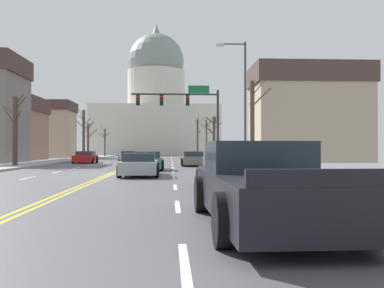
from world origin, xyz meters
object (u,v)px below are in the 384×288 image
object	(u,v)px
sedan_oncoming_00	(86,157)
pedestrian_00	(253,155)
sedan_oncoming_01	(128,156)
pedestrian_01	(251,155)
sedan_near_02	(140,165)
pickup_truck_near_04	(265,186)
signal_gantry	(187,107)
sedan_near_01	(149,161)
bicycle_parked	(269,169)
sedan_near_03	(228,173)
sedan_near_00	(193,159)
street_lamp_right	(242,94)

from	to	relation	value
sedan_oncoming_00	pedestrian_00	xyz separation A→B (m)	(12.75, -20.12, 0.51)
sedan_oncoming_01	pedestrian_01	distance (m)	29.06
sedan_near_02	pickup_truck_near_04	world-z (taller)	pickup_truck_near_04
signal_gantry	pickup_truck_near_04	world-z (taller)	signal_gantry
sedan_oncoming_00	pedestrian_01	xyz separation A→B (m)	(13.02, -18.14, 0.47)
pedestrian_00	sedan_near_02	bearing A→B (deg)	-177.12
sedan_near_01	sedan_oncoming_01	xyz separation A→B (m)	(-3.67, 23.48, -0.06)
bicycle_parked	sedan_near_03	bearing A→B (deg)	-118.15
signal_gantry	sedan_near_01	bearing A→B (deg)	-106.32
sedan_oncoming_01	pedestrian_00	xyz separation A→B (m)	(9.48, -29.34, 0.54)
signal_gantry	sedan_near_00	bearing A→B (deg)	-83.92
signal_gantry	street_lamp_right	size ratio (longest dim) A/B	0.96
pedestrian_01	pedestrian_00	bearing A→B (deg)	-97.89
sedan_near_00	sedan_near_02	size ratio (longest dim) A/B	0.92
street_lamp_right	sedan_near_01	size ratio (longest dim) A/B	1.85
signal_gantry	sedan_near_02	distance (m)	17.02
signal_gantry	pedestrian_01	world-z (taller)	signal_gantry
signal_gantry	pedestrian_01	size ratio (longest dim) A/B	4.90
street_lamp_right	sedan_near_02	xyz separation A→B (m)	(-6.23, -5.43, -4.40)
sedan_near_03	sedan_oncoming_00	distance (m)	29.64
pickup_truck_near_04	pedestrian_00	size ratio (longest dim) A/B	3.43
sedan_near_01	sedan_oncoming_00	xyz separation A→B (m)	(-6.94, 14.26, -0.02)
sedan_near_03	pedestrian_00	world-z (taller)	pedestrian_00
street_lamp_right	sedan_near_01	distance (m)	7.52
sedan_near_01	sedan_oncoming_01	size ratio (longest dim) A/B	1.03
street_lamp_right	sedan_oncoming_00	world-z (taller)	street_lamp_right
sedan_near_00	sedan_near_01	size ratio (longest dim) A/B	0.97
street_lamp_right	sedan_oncoming_01	xyz separation A→B (m)	(-9.74, 24.21, -4.43)
signal_gantry	street_lamp_right	bearing A→B (deg)	-73.50
sedan_near_01	pickup_truck_near_04	world-z (taller)	pickup_truck_near_04
sedan_oncoming_00	pedestrian_01	distance (m)	22.34
signal_gantry	street_lamp_right	world-z (taller)	street_lamp_right
street_lamp_right	sedan_near_02	size ratio (longest dim) A/B	1.76
sedan_near_02	sedan_near_01	bearing A→B (deg)	88.51
sedan_oncoming_00	sedan_near_02	bearing A→B (deg)	-71.64
sedan_near_02	pedestrian_00	size ratio (longest dim) A/B	2.78
signal_gantry	bicycle_parked	world-z (taller)	signal_gantry
street_lamp_right	sedan_near_03	bearing A→B (deg)	-101.68
signal_gantry	sedan_oncoming_00	size ratio (longest dim) A/B	1.67
sedan_oncoming_00	sedan_near_03	bearing A→B (deg)	-69.54
pickup_truck_near_04	sedan_oncoming_00	distance (m)	36.02
sedan_oncoming_00	sedan_oncoming_01	world-z (taller)	sedan_oncoming_00
sedan_near_03	bicycle_parked	size ratio (longest dim) A/B	2.62
sedan_near_03	bicycle_parked	bearing A→B (deg)	61.85
sedan_near_01	sedan_oncoming_00	world-z (taller)	sedan_near_01
sedan_oncoming_01	pedestrian_00	distance (m)	30.84
pedestrian_01	sedan_near_02	bearing A→B (deg)	-159.96
sedan_near_01	sedan_near_02	xyz separation A→B (m)	(-0.16, -6.16, -0.02)
pedestrian_01	street_lamp_right	bearing A→B (deg)	90.31
sedan_near_02	bicycle_parked	xyz separation A→B (m)	(6.13, -2.59, -0.08)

